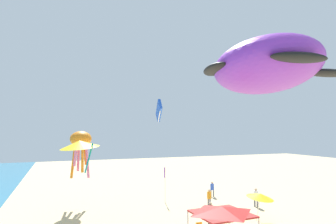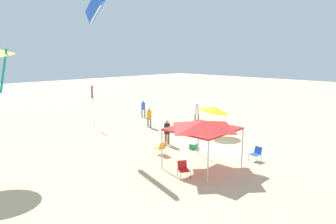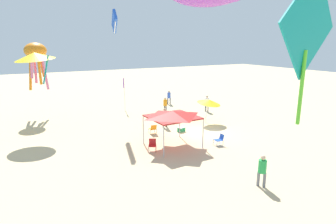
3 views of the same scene
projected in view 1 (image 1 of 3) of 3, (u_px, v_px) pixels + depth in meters
canopy_tent at (222, 211)px, 17.89m from camera, size 3.25×3.46×2.67m
beach_umbrella at (260, 196)px, 23.56m from camera, size 2.27×2.23×2.50m
banner_flag at (165, 181)px, 29.73m from camera, size 0.36×0.06×3.73m
person_by_tent at (209, 196)px, 28.02m from camera, size 0.46×0.41×1.71m
person_watching_sky at (212, 188)px, 32.37m from camera, size 0.41×0.44×1.72m
person_kite_handler at (210, 211)px, 22.65m from camera, size 0.42×0.47×1.75m
person_far_stroller at (256, 196)px, 27.97m from camera, size 0.48×0.43×1.81m
kite_turtle_purple at (270, 68)px, 12.83m from camera, size 7.61×7.65×2.90m
kite_parafoil_blue at (159, 111)px, 25.29m from camera, size 3.16×1.03×1.92m
kite_octopus_orange at (81, 141)px, 28.97m from camera, size 2.14×2.14×4.76m
kite_delta_yellow at (80, 144)px, 23.02m from camera, size 4.30×4.32×2.65m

